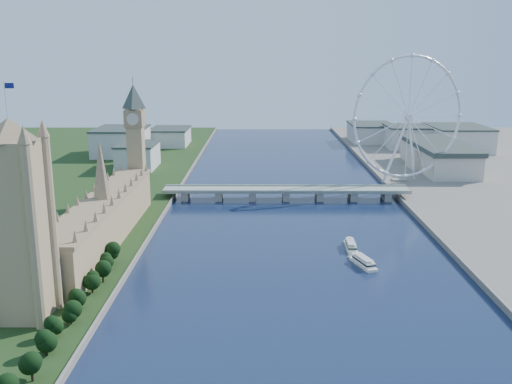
{
  "coord_description": "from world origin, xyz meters",
  "views": [
    {
      "loc": [
        -22.68,
        -197.19,
        125.74
      ],
      "look_at": [
        -26.06,
        210.0,
        28.2
      ],
      "focal_mm": 40.0,
      "sensor_mm": 36.0,
      "label": 1
    }
  ],
  "objects_px": {
    "victoria_tower": "(17,214)",
    "tour_boat_far": "(363,266)",
    "london_eye": "(408,118)",
    "tour_boat_near": "(351,249)"
  },
  "relations": [
    {
      "from": "london_eye",
      "to": "victoria_tower",
      "type": "bearing_deg",
      "value": -130.35
    },
    {
      "from": "victoria_tower",
      "to": "london_eye",
      "type": "distance_m",
      "value": 393.99
    },
    {
      "from": "london_eye",
      "to": "tour_boat_far",
      "type": "relative_size",
      "value": 4.45
    },
    {
      "from": "victoria_tower",
      "to": "tour_boat_far",
      "type": "bearing_deg",
      "value": 24.05
    },
    {
      "from": "victoria_tower",
      "to": "london_eye",
      "type": "relative_size",
      "value": 0.9
    },
    {
      "from": "london_eye",
      "to": "tour_boat_near",
      "type": "relative_size",
      "value": 4.61
    },
    {
      "from": "victoria_tower",
      "to": "tour_boat_far",
      "type": "xyz_separation_m",
      "value": [
        175.64,
        78.37,
        -54.49
      ]
    },
    {
      "from": "london_eye",
      "to": "tour_boat_far",
      "type": "height_order",
      "value": "london_eye"
    },
    {
      "from": "victoria_tower",
      "to": "tour_boat_far",
      "type": "relative_size",
      "value": 4.01
    },
    {
      "from": "victoria_tower",
      "to": "tour_boat_near",
      "type": "xyz_separation_m",
      "value": [
        172.66,
        109.73,
        -54.49
      ]
    }
  ]
}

